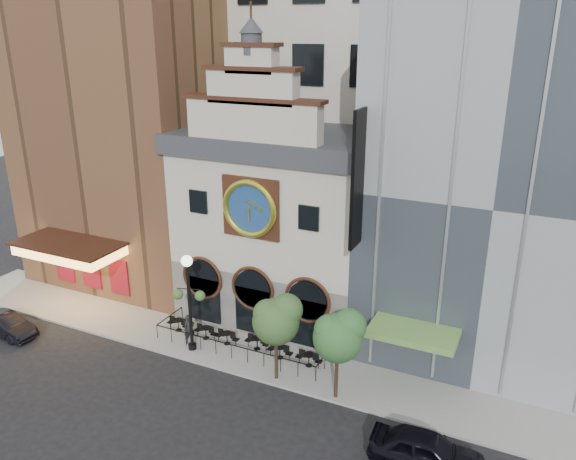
% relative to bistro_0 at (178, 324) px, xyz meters
% --- Properties ---
extents(ground, '(120.00, 120.00, 0.00)m').
position_rel_bistro_0_xyz_m(ground, '(4.68, -2.52, -0.61)').
color(ground, black).
rests_on(ground, ground).
extents(sidewalk, '(44.00, 5.00, 0.15)m').
position_rel_bistro_0_xyz_m(sidewalk, '(4.68, -0.02, -0.54)').
color(sidewalk, gray).
rests_on(sidewalk, ground).
extents(clock_building, '(12.60, 8.78, 18.65)m').
position_rel_bistro_0_xyz_m(clock_building, '(4.68, 5.30, 6.07)').
color(clock_building, '#605E5B').
rests_on(clock_building, ground).
extents(theater_building, '(14.00, 15.60, 25.00)m').
position_rel_bistro_0_xyz_m(theater_building, '(-8.32, 7.44, 11.99)').
color(theater_building, brown).
rests_on(theater_building, ground).
extents(retail_building, '(14.00, 14.40, 20.00)m').
position_rel_bistro_0_xyz_m(retail_building, '(17.67, 7.47, 9.53)').
color(retail_building, gray).
rests_on(retail_building, ground).
extents(office_tower, '(20.00, 16.00, 40.00)m').
position_rel_bistro_0_xyz_m(office_tower, '(4.68, 17.48, 19.39)').
color(office_tower, beige).
rests_on(office_tower, ground).
extents(cafe_railing, '(10.60, 2.60, 0.90)m').
position_rel_bistro_0_xyz_m(cafe_railing, '(4.68, -0.02, -0.01)').
color(cafe_railing, black).
rests_on(cafe_railing, sidewalk).
extents(bistro_0, '(1.58, 0.68, 0.90)m').
position_rel_bistro_0_xyz_m(bistro_0, '(0.00, 0.00, 0.00)').
color(bistro_0, black).
rests_on(bistro_0, sidewalk).
extents(bistro_1, '(1.58, 0.68, 0.90)m').
position_rel_bistro_0_xyz_m(bistro_1, '(2.11, -0.08, 0.00)').
color(bistro_1, black).
rests_on(bistro_1, sidewalk).
extents(bistro_2, '(1.58, 0.68, 0.90)m').
position_rel_bistro_0_xyz_m(bistro_2, '(3.63, -0.08, 0.00)').
color(bistro_2, black).
rests_on(bistro_2, sidewalk).
extents(bistro_3, '(1.58, 0.68, 0.90)m').
position_rel_bistro_0_xyz_m(bistro_3, '(5.55, 0.20, 0.00)').
color(bistro_3, black).
rests_on(bistro_3, sidewalk).
extents(bistro_4, '(1.58, 0.68, 0.90)m').
position_rel_bistro_0_xyz_m(bistro_4, '(7.21, -0.10, 0.00)').
color(bistro_4, black).
rests_on(bistro_4, sidewalk).
extents(bistro_5, '(1.58, 0.68, 0.90)m').
position_rel_bistro_0_xyz_m(bistro_5, '(9.05, -0.11, 0.00)').
color(bistro_5, black).
rests_on(bistro_5, sidewalk).
extents(car_right, '(5.10, 2.21, 1.71)m').
position_rel_bistro_0_xyz_m(car_right, '(16.73, -4.95, 0.24)').
color(car_right, black).
rests_on(car_right, ground).
extents(car_left, '(4.35, 1.76, 1.40)m').
position_rel_bistro_0_xyz_m(car_left, '(-9.58, -4.86, 0.09)').
color(car_left, black).
rests_on(car_left, ground).
extents(pedestrian, '(0.76, 0.80, 1.85)m').
position_rel_bistro_0_xyz_m(pedestrian, '(1.48, -0.89, 0.46)').
color(pedestrian, black).
rests_on(pedestrian, sidewalk).
extents(lamppost, '(1.87, 1.00, 6.04)m').
position_rel_bistro_0_xyz_m(lamppost, '(2.03, -1.43, 3.27)').
color(lamppost, black).
rests_on(lamppost, sidewalk).
extents(tree_left, '(2.62, 2.52, 5.04)m').
position_rel_bistro_0_xyz_m(tree_left, '(7.95, -1.92, 3.23)').
color(tree_left, '#382619').
rests_on(tree_left, sidewalk).
extents(tree_right, '(2.61, 2.51, 5.03)m').
position_rel_bistro_0_xyz_m(tree_right, '(11.48, -2.09, 3.22)').
color(tree_right, '#382619').
rests_on(tree_right, sidewalk).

